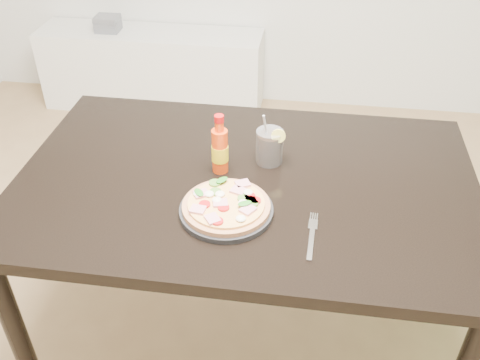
# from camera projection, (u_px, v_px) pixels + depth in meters

# --- Properties ---
(dining_table) EXTENTS (1.40, 0.90, 0.75)m
(dining_table) POSITION_uv_depth(u_px,v_px,m) (246.00, 200.00, 1.68)
(dining_table) COLOR black
(dining_table) RESTS_ON ground
(plate) EXTENTS (0.26, 0.26, 0.02)m
(plate) POSITION_uv_depth(u_px,v_px,m) (226.00, 210.00, 1.49)
(plate) COLOR black
(plate) RESTS_ON dining_table
(pizza) EXTENTS (0.25, 0.25, 0.03)m
(pizza) POSITION_uv_depth(u_px,v_px,m) (226.00, 205.00, 1.48)
(pizza) COLOR #B67D51
(pizza) RESTS_ON plate
(hot_sauce_bottle) EXTENTS (0.05, 0.05, 0.19)m
(hot_sauce_bottle) POSITION_uv_depth(u_px,v_px,m) (220.00, 150.00, 1.62)
(hot_sauce_bottle) COLOR #EC410D
(hot_sauce_bottle) RESTS_ON dining_table
(cola_cup) EXTENTS (0.09, 0.08, 0.17)m
(cola_cup) POSITION_uv_depth(u_px,v_px,m) (269.00, 147.00, 1.67)
(cola_cup) COLOR black
(cola_cup) RESTS_ON dining_table
(fork) EXTENTS (0.03, 0.19, 0.00)m
(fork) POSITION_uv_depth(u_px,v_px,m) (312.00, 234.00, 1.42)
(fork) COLOR silver
(fork) RESTS_ON dining_table
(media_console) EXTENTS (1.40, 0.34, 0.50)m
(media_console) POSITION_uv_depth(u_px,v_px,m) (153.00, 70.00, 3.44)
(media_console) COLOR white
(media_console) RESTS_ON ground
(cd_stack) EXTENTS (0.14, 0.12, 0.09)m
(cd_stack) POSITION_uv_depth(u_px,v_px,m) (108.00, 23.00, 3.28)
(cd_stack) COLOR slate
(cd_stack) RESTS_ON media_console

